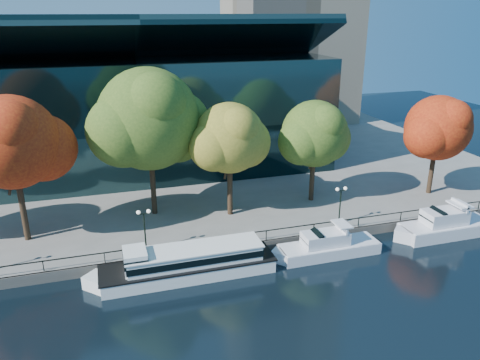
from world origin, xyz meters
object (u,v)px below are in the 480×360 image
object	(u,v)px
tree_4	(316,135)
lamp_2	(341,197)
cruiser_near	(325,246)
lamp_1	(144,221)
tree_5	(439,129)
tree_1	(14,144)
tour_boat	(184,262)
cruiser_far	(443,225)
tree_2	(151,121)
tree_3	(231,140)

from	to	relation	value
tree_4	lamp_2	world-z (taller)	tree_4
cruiser_near	lamp_1	xyz separation A→B (m)	(-16.20, 4.02, 3.02)
tree_5	lamp_1	distance (m)	35.14
tree_1	cruiser_near	bearing A→B (deg)	-19.51
tour_boat	cruiser_far	bearing A→B (deg)	0.03
cruiser_near	tree_2	xyz separation A→B (m)	(-14.17, 12.14, 10.23)
tree_5	tree_4	bearing A→B (deg)	171.78
tree_3	cruiser_near	bearing A→B (deg)	-56.15
lamp_2	tour_boat	bearing A→B (deg)	-167.32
tree_3	tree_4	xyz separation A→B (m)	(10.14, 1.16, -0.59)
lamp_1	tour_boat	bearing A→B (deg)	-53.25
cruiser_far	tree_1	distance (m)	42.23
cruiser_near	tree_5	distance (m)	21.72
tree_1	tree_5	size ratio (longest dim) A/B	1.18
tour_boat	tree_4	bearing A→B (deg)	31.69
tree_2	tree_4	distance (m)	18.10
tree_2	tree_4	world-z (taller)	tree_2
tour_boat	lamp_1	bearing A→B (deg)	126.75
tree_1	tree_2	size ratio (longest dim) A/B	0.89
tree_3	tree_5	xyz separation A→B (m)	(24.73, -0.95, -0.47)
cruiser_far	lamp_1	world-z (taller)	lamp_1
tree_4	lamp_1	distance (m)	21.55
cruiser_near	cruiser_far	xyz separation A→B (m)	(13.39, 0.23, 0.19)
lamp_1	cruiser_near	bearing A→B (deg)	-13.93
cruiser_near	tree_2	bearing A→B (deg)	139.43
cruiser_far	lamp_2	xyz separation A→B (m)	(-9.85, 3.79, 2.84)
tree_1	tree_4	xyz separation A→B (m)	(30.44, 1.28, -1.76)
cruiser_near	cruiser_far	distance (m)	13.40
tree_4	lamp_1	bearing A→B (deg)	-161.31
cruiser_near	lamp_2	world-z (taller)	lamp_2
cruiser_near	tree_1	bearing A→B (deg)	160.49
tree_1	lamp_1	bearing A→B (deg)	-27.37
tour_boat	tree_5	size ratio (longest dim) A/B	1.40
tour_boat	tree_4	xyz separation A→B (m)	(17.07, 10.54, 7.41)
cruiser_near	lamp_2	distance (m)	6.15
tree_1	lamp_1	world-z (taller)	tree_1
tree_2	tree_4	xyz separation A→B (m)	(17.88, -1.38, -2.45)
cruiser_near	lamp_1	size ratio (longest dim) A/B	2.64
tour_boat	tree_2	bearing A→B (deg)	93.89
tour_boat	lamp_2	distance (m)	17.53
tree_2	tree_5	world-z (taller)	tree_2
tree_4	cruiser_far	bearing A→B (deg)	-47.37
tree_3	tree_4	size ratio (longest dim) A/B	1.05
lamp_2	tree_5	bearing A→B (deg)	17.41
tree_2	tree_1	bearing A→B (deg)	-168.01
tree_5	lamp_2	size ratio (longest dim) A/B	2.92
tree_4	lamp_2	distance (m)	8.25
cruiser_near	tree_5	world-z (taller)	tree_5
cruiser_near	cruiser_far	world-z (taller)	cruiser_far
tree_2	cruiser_far	bearing A→B (deg)	-23.37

